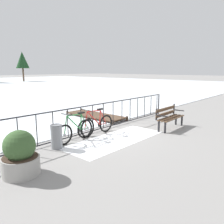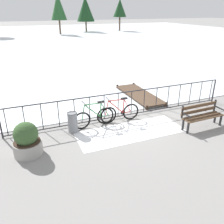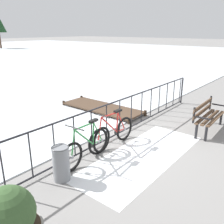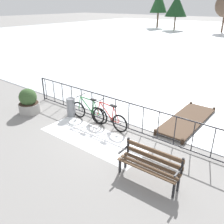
{
  "view_description": "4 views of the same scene",
  "coord_description": "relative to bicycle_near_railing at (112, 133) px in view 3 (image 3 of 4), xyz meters",
  "views": [
    {
      "loc": [
        -6.03,
        -6.05,
        2.37
      ],
      "look_at": [
        0.8,
        0.01,
        0.64
      ],
      "focal_mm": 36.66,
      "sensor_mm": 36.0,
      "label": 1
    },
    {
      "loc": [
        -3.75,
        -7.81,
        4.02
      ],
      "look_at": [
        -0.87,
        -0.8,
        0.69
      ],
      "focal_mm": 38.1,
      "sensor_mm": 36.0,
      "label": 2
    },
    {
      "loc": [
        -4.92,
        -3.92,
        2.9
      ],
      "look_at": [
        -0.48,
        -0.34,
        0.98
      ],
      "focal_mm": 39.41,
      "sensor_mm": 36.0,
      "label": 3
    },
    {
      "loc": [
        4.51,
        -6.27,
        4.16
      ],
      "look_at": [
        -0.1,
        -0.45,
        0.77
      ],
      "focal_mm": 38.46,
      "sensor_mm": 36.0,
      "label": 4
    }
  ],
  "objects": [
    {
      "name": "park_bench",
      "position": [
        2.6,
        -1.53,
        0.14
      ],
      "size": [
        1.61,
        0.53,
        0.89
      ],
      "color": "brown",
      "rests_on": "ground"
    },
    {
      "name": "bicycle_near_railing",
      "position": [
        0.0,
        0.0,
        0.0
      ],
      "size": [
        1.71,
        0.52,
        0.97
      ],
      "color": "black",
      "rests_on": "ground"
    },
    {
      "name": "railing_fence",
      "position": [
        0.4,
        0.28,
        0.19
      ],
      "size": [
        9.06,
        0.06,
        1.07
      ],
      "color": "#232328",
      "rests_on": "ground"
    },
    {
      "name": "ground_plane",
      "position": [
        0.4,
        0.28,
        -0.37
      ],
      "size": [
        160.0,
        160.0,
        0.0
      ],
      "primitive_type": "plane",
      "color": "gray"
    },
    {
      "name": "snow_patch",
      "position": [
        0.06,
        -0.92,
        -0.36
      ],
      "size": [
        3.81,
        1.43,
        0.01
      ],
      "primitive_type": "cube",
      "color": "white",
      "rests_on": "ground"
    },
    {
      "name": "bicycle_second",
      "position": [
        -0.92,
        -0.03,
        0.0
      ],
      "size": [
        1.71,
        0.52,
        0.97
      ],
      "color": "black",
      "rests_on": "ground"
    },
    {
      "name": "wooden_dock",
      "position": [
        2.09,
        2.18,
        -0.25
      ],
      "size": [
        1.1,
        3.29,
        0.2
      ],
      "color": "#4C3828",
      "rests_on": "ground"
    },
    {
      "name": "trash_bin",
      "position": [
        -1.8,
        -0.14,
        0.0
      ],
      "size": [
        0.35,
        0.35,
        0.73
      ],
      "color": "gray",
      "rests_on": "ground"
    }
  ]
}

